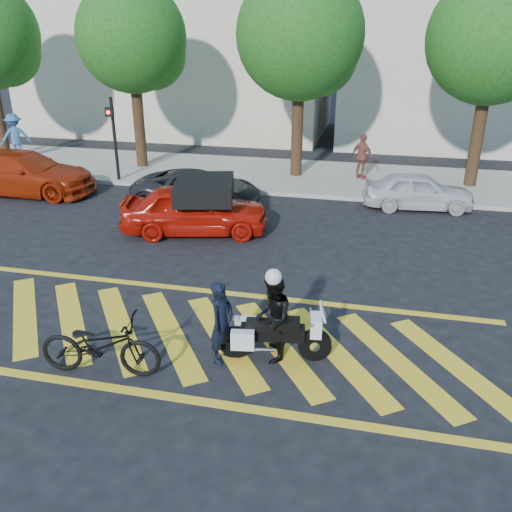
% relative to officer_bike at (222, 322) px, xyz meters
% --- Properties ---
extents(ground, '(90.00, 90.00, 0.00)m').
position_rel_officer_bike_xyz_m(ground, '(-0.67, 0.66, -0.78)').
color(ground, black).
rests_on(ground, ground).
extents(sidewalk, '(60.00, 5.00, 0.15)m').
position_rel_officer_bike_xyz_m(sidewalk, '(-0.67, 12.66, -0.71)').
color(sidewalk, '#9E998E').
rests_on(sidewalk, ground).
extents(crosswalk, '(12.33, 4.00, 0.01)m').
position_rel_officer_bike_xyz_m(crosswalk, '(-0.71, 0.66, -0.78)').
color(crosswalk, yellow).
rests_on(crosswalk, ground).
extents(building_left, '(16.00, 8.00, 10.00)m').
position_rel_officer_bike_xyz_m(building_left, '(-8.67, 21.66, 4.22)').
color(building_left, beige).
rests_on(building_left, ground).
extents(tree_left, '(4.20, 4.20, 7.26)m').
position_rel_officer_bike_xyz_m(tree_left, '(-7.04, 12.72, 4.21)').
color(tree_left, black).
rests_on(tree_left, ground).
extents(tree_center, '(4.60, 4.60, 7.56)m').
position_rel_officer_bike_xyz_m(tree_center, '(-0.54, 12.72, 4.31)').
color(tree_center, black).
rests_on(tree_center, ground).
extents(tree_right, '(4.40, 4.40, 7.41)m').
position_rel_officer_bike_xyz_m(tree_right, '(5.96, 12.72, 4.26)').
color(tree_right, black).
rests_on(tree_right, ground).
extents(signal_pole, '(0.28, 0.43, 3.20)m').
position_rel_officer_bike_xyz_m(signal_pole, '(-7.17, 10.39, 1.14)').
color(signal_pole, black).
rests_on(signal_pole, ground).
extents(officer_bike, '(0.51, 0.65, 1.57)m').
position_rel_officer_bike_xyz_m(officer_bike, '(0.00, 0.00, 0.00)').
color(officer_bike, black).
rests_on(officer_bike, ground).
extents(bicycle, '(2.22, 0.97, 1.13)m').
position_rel_officer_bike_xyz_m(bicycle, '(-1.95, -0.87, -0.22)').
color(bicycle, black).
rests_on(bicycle, ground).
extents(police_motorcycle, '(2.05, 0.77, 0.91)m').
position_rel_officer_bike_xyz_m(police_motorcycle, '(0.89, 0.26, -0.29)').
color(police_motorcycle, black).
rests_on(police_motorcycle, ground).
extents(officer_moto, '(0.75, 0.90, 1.66)m').
position_rel_officer_bike_xyz_m(officer_moto, '(0.88, 0.27, 0.05)').
color(officer_moto, black).
rests_on(officer_moto, ground).
extents(red_convertible, '(4.49, 2.63, 1.44)m').
position_rel_officer_bike_xyz_m(red_convertible, '(-2.59, 6.08, -0.07)').
color(red_convertible, '#BA1408').
rests_on(red_convertible, ground).
extents(parked_left, '(5.28, 2.35, 1.50)m').
position_rel_officer_bike_xyz_m(parked_left, '(-9.86, 8.46, -0.03)').
color(parked_left, '#9C2309').
rests_on(parked_left, ground).
extents(parked_mid_left, '(4.30, 2.05, 1.18)m').
position_rel_officer_bike_xyz_m(parked_mid_left, '(-3.32, 8.46, -0.19)').
color(parked_mid_left, black).
rests_on(parked_mid_left, ground).
extents(parked_mid_right, '(3.66, 1.77, 1.20)m').
position_rel_officer_bike_xyz_m(parked_mid_right, '(3.83, 9.86, -0.18)').
color(parked_mid_right, silver).
rests_on(parked_mid_right, ground).
extents(pedestrian_left, '(1.41, 1.39, 1.95)m').
position_rel_officer_bike_xyz_m(pedestrian_left, '(-12.97, 12.56, 0.34)').
color(pedestrian_left, teal).
rests_on(pedestrian_left, sidewalk).
extents(pedestrian_right, '(1.04, 0.94, 1.70)m').
position_rel_officer_bike_xyz_m(pedestrian_right, '(1.85, 12.64, 0.22)').
color(pedestrian_right, brown).
rests_on(pedestrian_right, sidewalk).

